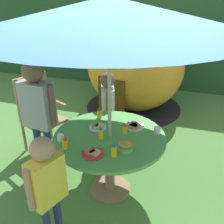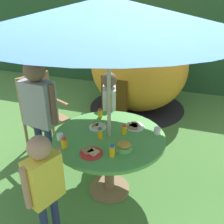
% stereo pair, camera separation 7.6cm
% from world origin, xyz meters
% --- Properties ---
extents(ground_plane, '(10.00, 10.00, 0.02)m').
position_xyz_m(ground_plane, '(0.00, 0.00, -0.01)').
color(ground_plane, '#477A38').
extents(hedge_backdrop, '(9.00, 0.70, 2.11)m').
position_xyz_m(hedge_backdrop, '(0.00, 3.73, 1.06)').
color(hedge_backdrop, '#234C28').
rests_on(hedge_backdrop, ground_plane).
extents(garden_table, '(1.15, 1.15, 0.72)m').
position_xyz_m(garden_table, '(0.00, 0.00, 0.59)').
color(garden_table, brown).
rests_on(garden_table, ground_plane).
extents(patio_umbrella, '(2.30, 2.30, 2.03)m').
position_xyz_m(patio_umbrella, '(0.00, 0.00, 1.90)').
color(patio_umbrella, '#B7AD8C').
rests_on(patio_umbrella, ground_plane).
extents(wooden_chair, '(0.60, 0.62, 1.06)m').
position_xyz_m(wooden_chair, '(-1.18, 0.55, 0.58)').
color(wooden_chair, '#93704C').
rests_on(wooden_chair, ground_plane).
extents(dome_tent, '(2.22, 2.22, 1.59)m').
position_xyz_m(dome_tent, '(-0.23, 2.26, 0.79)').
color(dome_tent, orange).
rests_on(dome_tent, ground_plane).
extents(child_in_white_shirt, '(0.25, 0.37, 1.14)m').
position_xyz_m(child_in_white_shirt, '(-0.26, 0.76, 0.73)').
color(child_in_white_shirt, brown).
rests_on(child_in_white_shirt, ground_plane).
extents(child_in_grey_shirt, '(0.47, 0.25, 1.41)m').
position_xyz_m(child_in_grey_shirt, '(-0.89, 0.12, 0.90)').
color(child_in_grey_shirt, navy).
rests_on(child_in_grey_shirt, ground_plane).
extents(child_in_yellow_shirt, '(0.25, 0.36, 1.11)m').
position_xyz_m(child_in_yellow_shirt, '(-0.29, -0.77, 0.71)').
color(child_in_yellow_shirt, navy).
rests_on(child_in_yellow_shirt, ground_plane).
extents(snack_bowl, '(0.15, 0.15, 0.08)m').
position_xyz_m(snack_bowl, '(0.21, -0.19, 0.76)').
color(snack_bowl, '#66B259').
rests_on(snack_bowl, garden_table).
extents(plate_center_front, '(0.19, 0.19, 0.03)m').
position_xyz_m(plate_center_front, '(-0.17, 0.11, 0.73)').
color(plate_center_front, white).
rests_on(plate_center_front, garden_table).
extents(plate_near_left, '(0.21, 0.21, 0.03)m').
position_xyz_m(plate_near_left, '(-0.06, -0.35, 0.73)').
color(plate_near_left, red).
rests_on(plate_near_left, garden_table).
extents(plate_center_back, '(0.21, 0.21, 0.03)m').
position_xyz_m(plate_center_back, '(0.20, 0.25, 0.74)').
color(plate_center_back, white).
rests_on(plate_center_back, garden_table).
extents(juice_bottle_near_right, '(0.06, 0.06, 0.11)m').
position_xyz_m(juice_bottle_near_right, '(-0.33, -0.34, 0.77)').
color(juice_bottle_near_right, yellow).
rests_on(juice_bottle_near_right, garden_table).
extents(juice_bottle_far_left, '(0.05, 0.05, 0.13)m').
position_xyz_m(juice_bottle_far_left, '(-0.06, -0.09, 0.78)').
color(juice_bottle_far_left, yellow).
rests_on(juice_bottle_far_left, garden_table).
extents(juice_bottle_far_right, '(0.05, 0.05, 0.11)m').
position_xyz_m(juice_bottle_far_right, '(-0.23, 0.35, 0.77)').
color(juice_bottle_far_right, yellow).
rests_on(juice_bottle_far_right, garden_table).
extents(juice_bottle_mid_left, '(0.06, 0.06, 0.10)m').
position_xyz_m(juice_bottle_mid_left, '(0.13, 0.09, 0.77)').
color(juice_bottle_mid_left, yellow).
rests_on(juice_bottle_mid_left, garden_table).
extents(juice_bottle_mid_right, '(0.05, 0.05, 0.12)m').
position_xyz_m(juice_bottle_mid_right, '(0.14, -0.32, 0.78)').
color(juice_bottle_mid_right, yellow).
rests_on(juice_bottle_mid_right, garden_table).
extents(cup_near, '(0.07, 0.07, 0.07)m').
position_xyz_m(cup_near, '(0.46, 0.19, 0.75)').
color(cup_near, white).
rests_on(cup_near, garden_table).
extents(cup_far, '(0.07, 0.07, 0.06)m').
position_xyz_m(cup_far, '(-0.44, -0.22, 0.75)').
color(cup_far, white).
rests_on(cup_far, garden_table).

